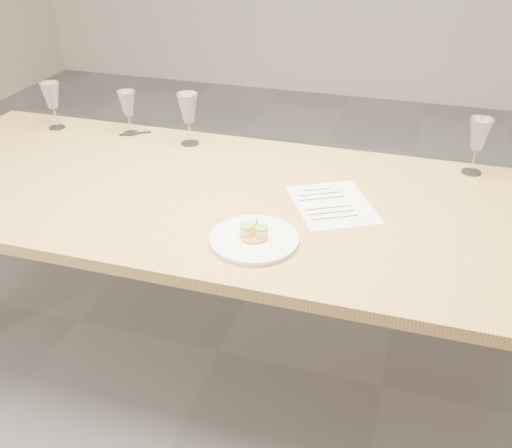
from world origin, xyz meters
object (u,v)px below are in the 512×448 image
(recipe_sheet, at_px, (333,204))
(wine_glass_0, at_px, (51,97))
(dinner_plate, at_px, (254,238))
(wine_glass_3, at_px, (479,136))
(dining_table, at_px, (213,208))
(wine_glass_2, at_px, (188,109))
(ballpoint_pen, at_px, (135,133))
(wine_glass_1, at_px, (127,104))

(recipe_sheet, distance_m, wine_glass_0, 1.34)
(dinner_plate, height_order, wine_glass_3, wine_glass_3)
(dining_table, xyz_separation_m, dinner_plate, (0.24, -0.27, 0.08))
(wine_glass_0, distance_m, wine_glass_2, 0.63)
(wine_glass_3, bearing_deg, wine_glass_2, -177.52)
(ballpoint_pen, height_order, wine_glass_1, wine_glass_1)
(wine_glass_0, relative_size, wine_glass_1, 1.08)
(dinner_plate, height_order, ballpoint_pen, dinner_plate)
(dinner_plate, relative_size, wine_glass_3, 1.28)
(ballpoint_pen, bearing_deg, wine_glass_1, 145.17)
(dinner_plate, relative_size, recipe_sheet, 0.69)
(dinner_plate, relative_size, wine_glass_0, 1.33)
(wine_glass_1, distance_m, wine_glass_3, 1.39)
(dining_table, distance_m, dinner_plate, 0.37)
(dinner_plate, relative_size, ballpoint_pen, 2.30)
(wine_glass_3, bearing_deg, wine_glass_1, -179.22)
(wine_glass_1, relative_size, wine_glass_3, 0.89)
(wine_glass_1, bearing_deg, ballpoint_pen, -1.46)
(dinner_plate, distance_m, wine_glass_2, 0.81)
(dinner_plate, relative_size, wine_glass_1, 1.44)
(ballpoint_pen, height_order, wine_glass_2, wine_glass_2)
(wine_glass_2, bearing_deg, wine_glass_0, -179.70)
(wine_glass_0, relative_size, wine_glass_3, 0.96)
(dining_table, xyz_separation_m, wine_glass_3, (0.87, 0.42, 0.21))
(recipe_sheet, relative_size, wine_glass_2, 1.84)
(wine_glass_2, distance_m, wine_glass_3, 1.10)
(ballpoint_pen, distance_m, wine_glass_0, 0.39)
(wine_glass_0, distance_m, wine_glass_1, 0.34)
(ballpoint_pen, xyz_separation_m, wine_glass_2, (0.26, -0.03, 0.14))
(dining_table, distance_m, wine_glass_1, 0.69)
(wine_glass_1, bearing_deg, dining_table, -37.28)
(ballpoint_pen, bearing_deg, dinner_plate, -75.64)
(recipe_sheet, bearing_deg, ballpoint_pen, 129.33)
(recipe_sheet, bearing_deg, wine_glass_2, 123.67)
(wine_glass_0, bearing_deg, dining_table, -22.92)
(ballpoint_pen, distance_m, wine_glass_3, 1.38)
(dining_table, bearing_deg, ballpoint_pen, 141.60)
(wine_glass_1, relative_size, wine_glass_2, 0.88)
(dining_table, xyz_separation_m, ballpoint_pen, (-0.50, 0.40, 0.07))
(dinner_plate, relative_size, wine_glass_2, 1.27)
(wine_glass_1, bearing_deg, wine_glass_3, 0.78)
(recipe_sheet, xyz_separation_m, ballpoint_pen, (-0.92, 0.37, 0.00))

